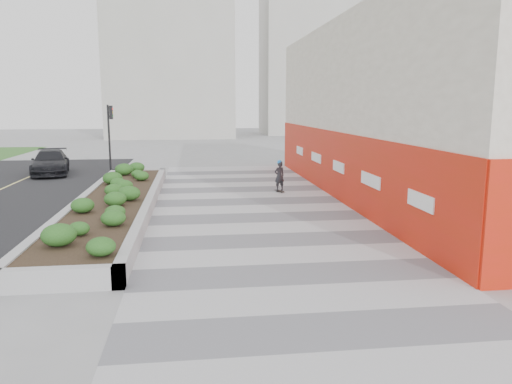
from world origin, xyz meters
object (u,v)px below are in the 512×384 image
Objects in this scene: planter at (115,200)px; traffic_signal_near at (110,129)px; car_dark at (50,162)px; skateboarder at (279,176)px.

traffic_signal_near is at bearing 99.35° from planter.
planter is at bearing -75.40° from car_dark.
skateboarder reaches higher than car_dark.
traffic_signal_near is 4.41m from car_dark.
planter is 3.55× the size of car_dark.
planter is 4.29× the size of traffic_signal_near.
car_dark is (-5.52, 11.51, 0.32)m from planter.
car_dark is (-3.79, 1.01, -2.03)m from traffic_signal_near.
traffic_signal_near is at bearing 124.83° from skateboarder.
traffic_signal_near is at bearing -25.94° from car_dark.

